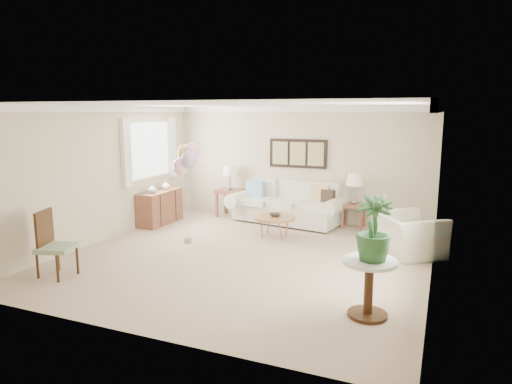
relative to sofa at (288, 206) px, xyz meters
The scene contains 18 objects.
ground_plane 2.72m from the sofa, 87.13° to the right, with size 6.00×6.00×0.00m, color tan.
room_shell 2.89m from the sofa, 89.44° to the right, with size 6.04×6.04×2.60m.
wall_art_triptych 1.21m from the sofa, 63.53° to the left, with size 1.35×0.06×0.65m.
sofa is the anchor object (origin of this frame).
end_table_left 1.49m from the sofa, behind, with size 0.60×0.55×0.66m.
end_table_right 1.48m from the sofa, ahead, with size 0.49×0.45×0.54m.
lamp_left 1.64m from the sofa, behind, with size 0.33×0.33×0.58m.
lamp_right 1.62m from the sofa, ahead, with size 0.38×0.38×0.66m.
coffee_table 1.27m from the sofa, 83.33° to the right, with size 0.83×0.83×0.42m.
decor_bowl 1.26m from the sofa, 82.98° to the right, with size 0.23×0.23×0.06m, color black.
armchair 3.06m from the sofa, 27.80° to the right, with size 1.11×0.97×0.72m, color beige.
side_table 4.88m from the sofa, 59.70° to the right, with size 0.67×0.67×0.73m.
potted_plant 4.95m from the sofa, 59.48° to the right, with size 0.44×0.44×0.79m, color #1F4825.
accent_chair 5.12m from the sofa, 115.72° to the right, with size 0.63×0.63×1.02m.
credenza 2.88m from the sofa, 155.56° to the right, with size 0.46×1.20×0.74m.
vase_white 3.03m from the sofa, 150.51° to the right, with size 0.18×0.18×0.19m, color silver.
vase_sage 2.81m from the sofa, 159.89° to the right, with size 0.19×0.19×0.19m, color silver.
balloon_cluster 2.87m from the sofa, 118.57° to the right, with size 0.50×0.47×1.93m.
Camera 1 is at (3.08, -6.91, 2.50)m, focal length 32.00 mm.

